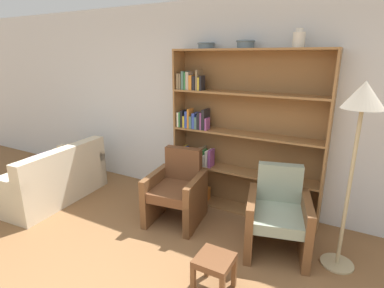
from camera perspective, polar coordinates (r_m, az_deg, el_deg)
name	(u,v)px	position (r m, az deg, el deg)	size (l,w,h in m)	color
wall_back	(237,108)	(4.08, 8.52, 6.84)	(12.00, 0.06, 2.75)	silver
bookshelf	(232,136)	(3.99, 7.68, 1.55)	(1.99, 0.30, 2.13)	olive
bowl_copper	(206,45)	(4.00, 2.73, 18.31)	(0.23, 0.23, 0.08)	slate
bowl_brass	(246,44)	(3.80, 10.17, 18.31)	(0.23, 0.23, 0.09)	slate
vase_tall	(299,39)	(3.64, 19.69, 18.27)	(0.13, 0.13, 0.20)	silver
couch	(50,180)	(4.90, -25.36, -6.23)	(1.04, 1.57, 0.81)	beige
armchair_leather	(177,190)	(3.85, -2.90, -8.79)	(0.73, 0.76, 0.90)	brown
armchair_cushioned	(278,215)	(3.43, 16.02, -12.90)	(0.79, 0.82, 0.90)	brown
floor_lamp	(362,112)	(3.01, 29.58, 5.38)	(0.36, 0.36, 1.84)	tan
footstool	(214,264)	(2.85, 4.27, -21.88)	(0.32, 0.32, 0.35)	brown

